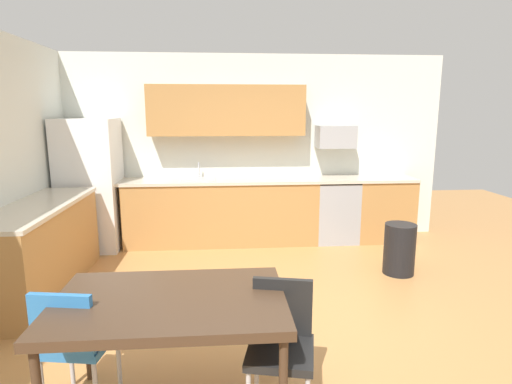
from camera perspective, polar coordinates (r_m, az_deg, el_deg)
ground_plane at (r=4.04m, az=1.19°, el=-16.85°), size 12.00×12.00×0.00m
wall_back at (r=6.24m, az=-1.22°, el=6.05°), size 5.80×0.10×2.70m
cabinet_run_back at (r=6.03m, az=-4.69°, el=-2.84°), size 2.72×0.60×0.90m
cabinet_run_back_right at (r=6.47m, az=16.85°, el=-2.32°), size 0.83×0.60×0.90m
cabinet_run_left at (r=4.98m, az=-27.45°, el=-7.08°), size 0.60×2.00×0.90m
countertop_back at (r=5.95m, az=-1.01°, el=1.62°), size 4.80×0.64×0.04m
countertop_left at (r=4.86m, az=-27.93°, el=-1.79°), size 0.64×2.00×0.04m
upper_cabinets_back at (r=5.99m, az=-4.04°, el=11.08°), size 2.20×0.34×0.70m
refrigerator at (r=6.13m, az=-21.73°, el=0.91°), size 0.76×0.70×1.79m
oven_range at (r=6.25m, az=10.73°, el=-2.46°), size 0.60×0.60×0.91m
microwave at (r=6.19m, az=10.84°, el=7.46°), size 0.54×0.36×0.32m
sink_basin at (r=5.95m, az=-7.90°, el=1.14°), size 0.48×0.40×0.14m
sink_faucet at (r=6.10m, az=-7.85°, el=2.91°), size 0.02×0.02×0.24m
dining_table at (r=2.68m, az=-11.65°, el=-15.27°), size 1.40×0.90×0.78m
chair_near_table at (r=2.74m, az=3.50°, el=-19.35°), size 0.48×0.48×0.85m
chair_far_side at (r=2.95m, az=-23.74°, el=-17.95°), size 0.46×0.46×0.85m
trash_bin at (r=5.21m, az=19.07°, el=-7.39°), size 0.36×0.36×0.60m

